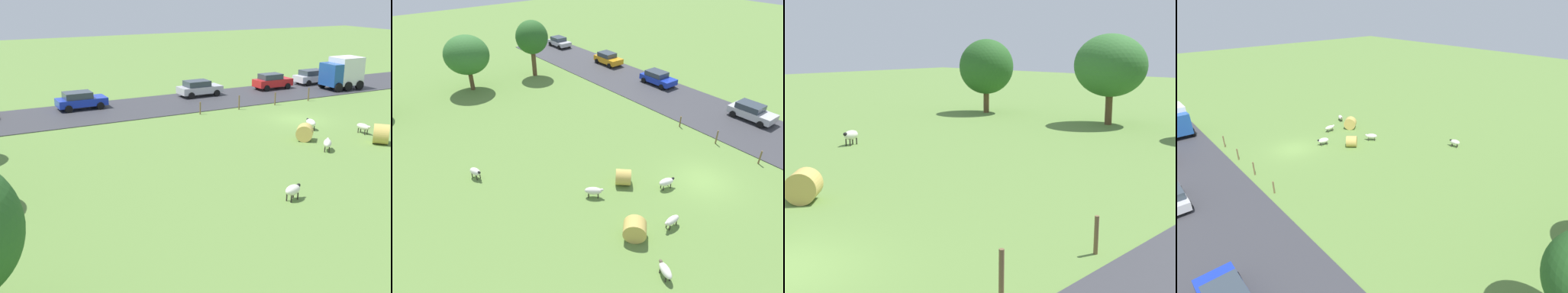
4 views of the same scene
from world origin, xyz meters
TOP-DOWN VIEW (x-y plane):
  - sheep_0 at (-12.96, 10.71)m, footprint 0.77×1.15m
  - hay_bale_1 at (-4.91, 3.42)m, footprint 1.58×1.58m
  - tree_0 at (-6.45, 27.30)m, footprint 4.96×4.96m
  - tree_2 at (-17.05, 26.29)m, footprint 4.34×4.34m
  - fence_post_2 at (5.25, 2.47)m, footprint 0.12×0.12m
  - fence_post_3 at (5.25, 6.35)m, footprint 0.12×0.12m

SIDE VIEW (x-z plane):
  - fence_post_3 at x=5.25m, z-range 0.00..1.07m
  - sheep_0 at x=-12.96m, z-range 0.15..0.97m
  - hay_bale_1 at x=-4.91m, z-range 0.00..1.16m
  - fence_post_2 at x=5.25m, z-range 0.00..1.27m
  - tree_2 at x=-17.05m, z-range 0.75..6.66m
  - tree_0 at x=-6.45m, z-range 0.95..7.19m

